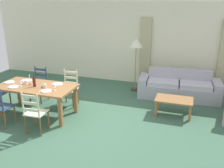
{
  "coord_description": "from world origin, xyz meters",
  "views": [
    {
      "loc": [
        2.28,
        -4.71,
        2.77
      ],
      "look_at": [
        0.47,
        0.76,
        0.75
      ],
      "focal_mm": 39.46,
      "sensor_mm": 36.0,
      "label": 1
    }
  ],
  "objects_px": {
    "wine_bottle": "(34,82)",
    "wine_glass_near_left": "(20,82)",
    "dining_chair_near_left": "(0,107)",
    "coffee_cup_primary": "(45,86)",
    "couch": "(179,88)",
    "dining_chair_far_left": "(39,84)",
    "dining_chair_near_right": "(35,112)",
    "dining_chair_far_right": "(70,88)",
    "coffee_table": "(174,101)",
    "coffee_cup_secondary": "(26,82)",
    "wine_glass_near_right": "(54,86)",
    "dining_table": "(37,89)",
    "standing_lamp": "(136,46)"
  },
  "relations": [
    {
      "from": "dining_chair_near_left",
      "to": "wine_glass_near_right",
      "type": "distance_m",
      "value": 1.27
    },
    {
      "from": "coffee_cup_secondary",
      "to": "couch",
      "type": "distance_m",
      "value": 4.23
    },
    {
      "from": "dining_chair_near_right",
      "to": "coffee_cup_primary",
      "type": "distance_m",
      "value": 0.84
    },
    {
      "from": "coffee_cup_primary",
      "to": "standing_lamp",
      "type": "bearing_deg",
      "value": 56.73
    },
    {
      "from": "wine_glass_near_left",
      "to": "coffee_cup_primary",
      "type": "relative_size",
      "value": 1.79
    },
    {
      "from": "dining_chair_near_left",
      "to": "coffee_cup_primary",
      "type": "bearing_deg",
      "value": 46.53
    },
    {
      "from": "wine_glass_near_right",
      "to": "coffee_cup_primary",
      "type": "xyz_separation_m",
      "value": [
        -0.31,
        0.09,
        -0.07
      ]
    },
    {
      "from": "dining_chair_far_left",
      "to": "coffee_table",
      "type": "bearing_deg",
      "value": 4.06
    },
    {
      "from": "dining_chair_near_right",
      "to": "wine_glass_near_left",
      "type": "height_order",
      "value": "dining_chair_near_right"
    },
    {
      "from": "couch",
      "to": "standing_lamp",
      "type": "xyz_separation_m",
      "value": [
        -1.35,
        0.18,
        1.12
      ]
    },
    {
      "from": "dining_table",
      "to": "coffee_cup_secondary",
      "type": "xyz_separation_m",
      "value": [
        -0.32,
        0.04,
        0.13
      ]
    },
    {
      "from": "dining_table",
      "to": "wine_glass_near_left",
      "type": "relative_size",
      "value": 11.8
    },
    {
      "from": "dining_chair_near_left",
      "to": "wine_glass_near_left",
      "type": "bearing_deg",
      "value": 81.06
    },
    {
      "from": "dining_chair_near_left",
      "to": "coffee_table",
      "type": "distance_m",
      "value": 4.08
    },
    {
      "from": "coffee_table",
      "to": "dining_chair_near_right",
      "type": "bearing_deg",
      "value": -146.4
    },
    {
      "from": "dining_table",
      "to": "coffee_cup_primary",
      "type": "height_order",
      "value": "coffee_cup_primary"
    },
    {
      "from": "wine_bottle",
      "to": "standing_lamp",
      "type": "height_order",
      "value": "standing_lamp"
    },
    {
      "from": "dining_chair_far_left",
      "to": "couch",
      "type": "bearing_deg",
      "value": 21.68
    },
    {
      "from": "dining_chair_near_right",
      "to": "dining_chair_far_left",
      "type": "xyz_separation_m",
      "value": [
        -0.94,
        1.56,
        0.0
      ]
    },
    {
      "from": "dining_chair_far_left",
      "to": "couch",
      "type": "height_order",
      "value": "dining_chair_far_left"
    },
    {
      "from": "dining_chair_far_left",
      "to": "wine_glass_near_right",
      "type": "distance_m",
      "value": 1.44
    },
    {
      "from": "coffee_cup_secondary",
      "to": "coffee_table",
      "type": "bearing_deg",
      "value": 15.57
    },
    {
      "from": "wine_bottle",
      "to": "couch",
      "type": "bearing_deg",
      "value": 35.19
    },
    {
      "from": "coffee_cup_secondary",
      "to": "coffee_table",
      "type": "distance_m",
      "value": 3.7
    },
    {
      "from": "dining_chair_near_left",
      "to": "coffee_cup_primary",
      "type": "distance_m",
      "value": 1.08
    },
    {
      "from": "coffee_table",
      "to": "coffee_cup_secondary",
      "type": "bearing_deg",
      "value": -164.43
    },
    {
      "from": "coffee_cup_secondary",
      "to": "standing_lamp",
      "type": "bearing_deg",
      "value": 46.95
    },
    {
      "from": "wine_bottle",
      "to": "couch",
      "type": "xyz_separation_m",
      "value": [
        3.26,
        2.3,
        -0.58
      ]
    },
    {
      "from": "dining_chair_far_left",
      "to": "coffee_cup_primary",
      "type": "distance_m",
      "value": 1.15
    },
    {
      "from": "wine_bottle",
      "to": "standing_lamp",
      "type": "relative_size",
      "value": 0.19
    },
    {
      "from": "dining_chair_near_right",
      "to": "coffee_cup_primary",
      "type": "bearing_deg",
      "value": 104.25
    },
    {
      "from": "wine_glass_near_left",
      "to": "wine_glass_near_right",
      "type": "height_order",
      "value": "same"
    },
    {
      "from": "dining_chair_far_right",
      "to": "couch",
      "type": "xyz_separation_m",
      "value": [
        2.77,
        1.46,
        -0.19
      ]
    },
    {
      "from": "wine_glass_near_left",
      "to": "dining_chair_near_right",
      "type": "bearing_deg",
      "value": -38.8
    },
    {
      "from": "wine_bottle",
      "to": "wine_glass_near_left",
      "type": "xyz_separation_m",
      "value": [
        -0.32,
        -0.1,
        -0.01
      ]
    },
    {
      "from": "coffee_cup_primary",
      "to": "dining_chair_near_right",
      "type": "bearing_deg",
      "value": -75.75
    },
    {
      "from": "dining_chair_near_left",
      "to": "dining_chair_far_left",
      "type": "relative_size",
      "value": 1.0
    },
    {
      "from": "wine_glass_near_right",
      "to": "standing_lamp",
      "type": "relative_size",
      "value": 0.1
    },
    {
      "from": "wine_glass_near_left",
      "to": "wine_glass_near_right",
      "type": "relative_size",
      "value": 1.0
    },
    {
      "from": "coffee_cup_primary",
      "to": "coffee_table",
      "type": "relative_size",
      "value": 0.1
    },
    {
      "from": "wine_glass_near_left",
      "to": "couch",
      "type": "bearing_deg",
      "value": 33.79
    },
    {
      "from": "wine_bottle",
      "to": "wine_glass_near_left",
      "type": "distance_m",
      "value": 0.34
    },
    {
      "from": "dining_chair_far_right",
      "to": "wine_bottle",
      "type": "distance_m",
      "value": 1.04
    },
    {
      "from": "dining_chair_near_right",
      "to": "standing_lamp",
      "type": "distance_m",
      "value": 3.65
    },
    {
      "from": "dining_chair_near_left",
      "to": "wine_glass_near_left",
      "type": "relative_size",
      "value": 5.96
    },
    {
      "from": "dining_chair_far_right",
      "to": "coffee_table",
      "type": "bearing_deg",
      "value": 5.14
    },
    {
      "from": "wine_glass_near_left",
      "to": "dining_chair_near_left",
      "type": "bearing_deg",
      "value": -98.94
    },
    {
      "from": "dining_chair_near_left",
      "to": "dining_chair_near_right",
      "type": "xyz_separation_m",
      "value": [
        0.9,
        -0.0,
        0.0
      ]
    },
    {
      "from": "dining_chair_near_left",
      "to": "wine_glass_near_left",
      "type": "distance_m",
      "value": 0.75
    },
    {
      "from": "dining_chair_far_right",
      "to": "wine_glass_near_left",
      "type": "bearing_deg",
      "value": -130.79
    }
  ]
}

